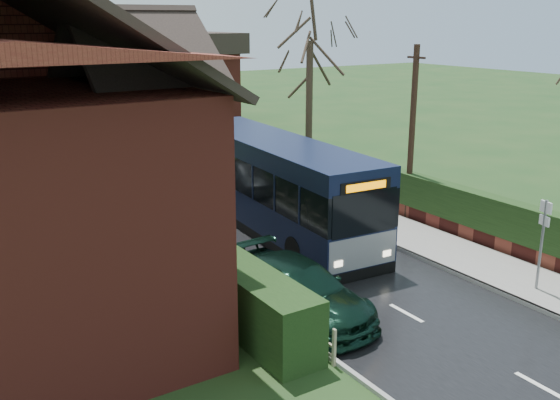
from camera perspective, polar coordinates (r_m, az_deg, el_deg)
ground at (r=18.25m, az=7.09°, el=-7.93°), size 140.00×140.00×0.00m
road at (r=26.21m, az=-6.93°, el=-0.34°), size 6.00×100.00×0.02m
pavement at (r=28.21m, az=0.85°, el=1.10°), size 2.50×100.00×0.14m
kerb_right at (r=27.59m, az=-1.23°, el=0.75°), size 0.12×100.00×0.14m
kerb_left at (r=25.10m, az=-13.20°, el=-1.31°), size 0.12×100.00×0.10m
front_hedge at (r=20.12m, az=-10.76°, el=-3.30°), size 1.20×16.00×1.60m
picket_fence at (r=20.51m, az=-8.76°, el=-3.87°), size 0.10×16.00×0.90m
right_wall_hedge at (r=28.84m, az=3.43°, el=3.36°), size 0.60×50.00×1.80m
bus at (r=22.53m, az=-0.48°, el=1.37°), size 3.23×11.11×3.33m
car_silver at (r=26.18m, az=-13.74°, el=0.84°), size 1.97×4.20×1.39m
car_green at (r=16.27m, az=1.70°, el=-8.20°), size 2.31×4.99×1.41m
car_distant at (r=50.10m, az=-18.53°, el=7.55°), size 1.39×3.66×1.19m
bus_stop_sign at (r=18.56m, az=22.91°, el=-2.77°), size 0.16×0.41×2.72m
telegraph_pole at (r=23.87m, az=11.96°, el=5.96°), size 0.23×0.85×6.56m
tree_right_far at (r=31.24m, az=2.77°, el=15.15°), size 4.75×4.75×9.17m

